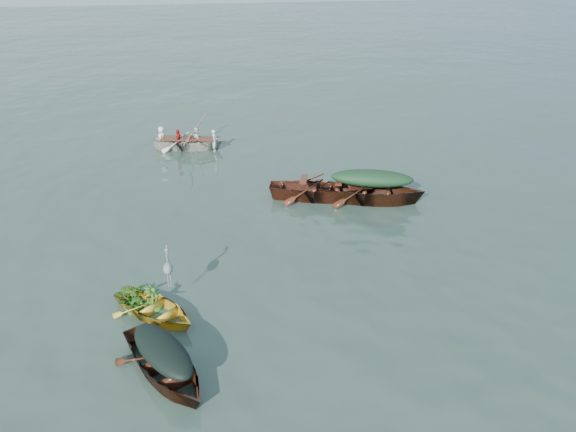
% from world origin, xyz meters
% --- Properties ---
extents(ground, '(140.00, 140.00, 0.00)m').
position_xyz_m(ground, '(0.00, 0.00, 0.00)').
color(ground, '#33473B').
rests_on(ground, ground).
extents(yellow_dinghy, '(2.80, 2.81, 0.72)m').
position_xyz_m(yellow_dinghy, '(-3.29, -2.01, 0.00)').
color(yellow_dinghy, gold).
rests_on(yellow_dinghy, ground).
extents(dark_covered_boat, '(2.84, 3.76, 0.88)m').
position_xyz_m(dark_covered_boat, '(-3.04, -3.99, 0.00)').
color(dark_covered_boat, '#43210F').
rests_on(dark_covered_boat, ground).
extents(green_tarp_boat, '(4.94, 2.83, 1.12)m').
position_xyz_m(green_tarp_boat, '(3.31, 3.07, 0.00)').
color(green_tarp_boat, '#411C0F').
rests_on(green_tarp_boat, ground).
extents(open_wooden_boat, '(4.83, 2.66, 1.09)m').
position_xyz_m(open_wooden_boat, '(1.78, 3.55, 0.00)').
color(open_wooden_boat, '#532214').
rests_on(open_wooden_boat, ground).
extents(rowed_boat, '(4.09, 2.04, 0.91)m').
position_xyz_m(rowed_boat, '(-2.36, 9.27, 0.00)').
color(rowed_boat, silver).
rests_on(rowed_boat, ground).
extents(dark_tarp_cover, '(1.56, 2.07, 0.40)m').
position_xyz_m(dark_tarp_cover, '(-3.04, -3.99, 0.64)').
color(dark_tarp_cover, black).
rests_on(dark_tarp_cover, dark_covered_boat).
extents(green_tarp_cover, '(2.72, 1.56, 0.52)m').
position_xyz_m(green_tarp_cover, '(3.31, 3.07, 0.82)').
color(green_tarp_cover, '#16361D').
rests_on(green_tarp_cover, green_tarp_boat).
extents(thwart_benches, '(2.46, 1.47, 0.04)m').
position_xyz_m(thwart_benches, '(1.78, 3.55, 0.57)').
color(thwart_benches, '#4A1F11').
rests_on(thwart_benches, open_wooden_boat).
extents(heron, '(0.48, 0.48, 0.92)m').
position_xyz_m(heron, '(-2.94, -1.59, 0.82)').
color(heron, gray).
rests_on(heron, yellow_dinghy).
extents(dinghy_weeds, '(1.13, 1.13, 0.60)m').
position_xyz_m(dinghy_weeds, '(-3.66, -1.60, 0.66)').
color(dinghy_weeds, '#27651A').
rests_on(dinghy_weeds, yellow_dinghy).
extents(rowers, '(2.92, 1.66, 0.76)m').
position_xyz_m(rowers, '(-2.36, 9.27, 0.84)').
color(rowers, silver).
rests_on(rowers, rowed_boat).
extents(oars, '(1.18, 2.67, 0.06)m').
position_xyz_m(oars, '(-2.36, 9.27, 0.49)').
color(oars, '#9F5F3C').
rests_on(oars, rowed_boat).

